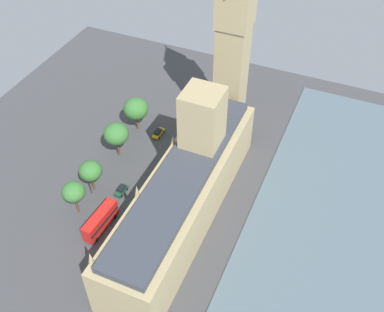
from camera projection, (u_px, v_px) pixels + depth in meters
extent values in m
plane|color=#424244|center=(176.00, 213.00, 108.48)|extent=(137.46, 137.46, 0.00)
cube|color=slate|center=(324.00, 263.00, 98.44)|extent=(37.76, 123.71, 0.25)
cube|color=tan|center=(184.00, 197.00, 103.34)|extent=(13.66, 58.31, 13.17)
cube|color=tan|center=(202.00, 143.00, 105.00)|extent=(8.45, 8.45, 28.45)
cube|color=#383D47|center=(183.00, 174.00, 98.23)|extent=(10.38, 55.98, 1.60)
cone|color=tan|center=(202.00, 97.00, 116.89)|extent=(1.20, 1.20, 3.18)
cone|color=tan|center=(173.00, 139.00, 105.45)|extent=(1.20, 1.20, 2.77)
cone|color=tan|center=(137.00, 191.00, 93.74)|extent=(1.20, 1.20, 3.13)
cone|color=tan|center=(91.00, 258.00, 82.18)|extent=(1.20, 1.20, 3.07)
cube|color=tan|center=(230.00, 82.00, 119.43)|extent=(7.19, 7.19, 31.99)
cube|color=tan|center=(236.00, 6.00, 104.88)|extent=(7.90, 7.90, 10.02)
cylinder|color=silver|center=(219.00, 2.00, 106.05)|extent=(0.25, 5.46, 5.46)
torus|color=black|center=(219.00, 2.00, 106.05)|extent=(0.24, 5.70, 5.70)
cube|color=gold|center=(159.00, 133.00, 128.06)|extent=(1.87, 4.37, 0.75)
cube|color=black|center=(158.00, 132.00, 127.44)|extent=(1.54, 2.46, 0.65)
cylinder|color=black|center=(158.00, 130.00, 129.47)|extent=(0.27, 0.69, 0.68)
cylinder|color=black|center=(163.00, 132.00, 128.98)|extent=(0.27, 0.69, 0.68)
cylinder|color=black|center=(154.00, 136.00, 127.66)|extent=(0.27, 0.69, 0.68)
cylinder|color=black|center=(159.00, 138.00, 127.18)|extent=(0.27, 0.69, 0.68)
cube|color=#19472D|center=(121.00, 191.00, 112.56)|extent=(1.80, 4.07, 0.75)
cube|color=black|center=(121.00, 188.00, 112.21)|extent=(1.49, 2.29, 0.65)
cylinder|color=black|center=(122.00, 196.00, 111.74)|extent=(0.27, 0.69, 0.68)
cylinder|color=black|center=(116.00, 194.00, 112.21)|extent=(0.27, 0.69, 0.68)
cylinder|color=black|center=(127.00, 189.00, 113.43)|extent=(0.27, 0.69, 0.68)
cylinder|color=black|center=(122.00, 187.00, 113.90)|extent=(0.27, 0.69, 0.68)
cube|color=red|center=(100.00, 220.00, 103.50)|extent=(3.24, 10.65, 4.20)
cube|color=black|center=(100.00, 220.00, 103.44)|extent=(3.27, 10.26, 0.70)
cylinder|color=black|center=(96.00, 240.00, 102.22)|extent=(0.43, 1.12, 1.10)
cylinder|color=black|center=(88.00, 236.00, 102.99)|extent=(0.43, 1.12, 1.10)
cylinder|color=black|center=(115.00, 217.00, 106.93)|extent=(0.43, 1.12, 1.10)
cylinder|color=black|center=(107.00, 213.00, 107.69)|extent=(0.43, 1.12, 1.10)
cylinder|color=#336B60|center=(180.00, 158.00, 120.99)|extent=(0.64, 0.64, 1.37)
sphere|color=#8C6647|center=(180.00, 156.00, 120.43)|extent=(0.26, 0.26, 0.26)
cube|color=gray|center=(181.00, 157.00, 121.02)|extent=(0.30, 0.29, 0.25)
cylinder|color=maroon|center=(159.00, 190.00, 112.75)|extent=(0.56, 0.56, 1.33)
sphere|color=beige|center=(159.00, 188.00, 112.20)|extent=(0.26, 0.26, 0.26)
cube|color=gray|center=(159.00, 189.00, 112.84)|extent=(0.19, 0.32, 0.24)
cylinder|color=maroon|center=(184.00, 150.00, 123.05)|extent=(0.62, 0.62, 1.34)
sphere|color=beige|center=(184.00, 148.00, 122.49)|extent=(0.26, 0.26, 0.26)
cube|color=black|center=(185.00, 150.00, 123.11)|extent=(0.31, 0.26, 0.24)
cylinder|color=brown|center=(77.00, 205.00, 107.02)|extent=(0.56, 0.56, 4.99)
ellipsoid|color=#387533|center=(74.00, 192.00, 103.90)|extent=(5.33, 5.33, 4.53)
cylinder|color=brown|center=(137.00, 122.00, 129.04)|extent=(0.56, 0.56, 4.54)
ellipsoid|color=#387533|center=(136.00, 109.00, 125.67)|extent=(6.91, 6.91, 5.87)
cylinder|color=brown|center=(93.00, 183.00, 112.47)|extent=(0.56, 0.56, 4.30)
ellipsoid|color=#387533|center=(91.00, 171.00, 109.53)|extent=(5.58, 5.58, 4.74)
cylinder|color=brown|center=(118.00, 148.00, 120.97)|extent=(0.56, 0.56, 5.05)
ellipsoid|color=#387533|center=(116.00, 134.00, 117.52)|extent=(6.56, 6.56, 5.57)
cylinder|color=black|center=(90.00, 186.00, 111.19)|extent=(0.18, 0.18, 5.22)
sphere|color=#F2EAC6|center=(88.00, 178.00, 109.19)|extent=(0.56, 0.56, 0.56)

